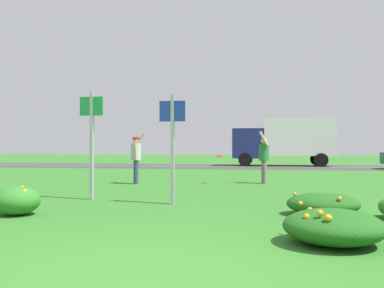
{
  "coord_description": "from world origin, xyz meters",
  "views": [
    {
      "loc": [
        1.14,
        -3.57,
        1.2
      ],
      "look_at": [
        -1.31,
        10.79,
        1.35
      ],
      "focal_mm": 38.99,
      "sensor_mm": 36.0,
      "label": 1
    }
  ],
  "objects": [
    {
      "name": "sign_post_by_roadside",
      "position": [
        -0.77,
        5.14,
        1.43
      ],
      "size": [
        0.56,
        0.1,
        2.34
      ],
      "color": "#93969B",
      "rests_on": "ground"
    },
    {
      "name": "highway_center_stripe",
      "position": [
        0.0,
        23.53,
        0.01
      ],
      "size": [
        120.0,
        0.16,
        0.0
      ],
      "primitive_type": "cube",
      "color": "yellow",
      "rests_on": "ground"
    },
    {
      "name": "daylily_clump_front_left",
      "position": [
        -3.21,
        3.25,
        0.26
      ],
      "size": [
        0.83,
        0.79,
        0.52
      ],
      "color": "#2D7526",
      "rests_on": "ground"
    },
    {
      "name": "person_catcher_green_shirt",
      "position": [
        1.17,
        10.76,
        0.92
      ],
      "size": [
        0.35,
        0.52,
        1.77
      ],
      "color": "#287038",
      "rests_on": "ground"
    },
    {
      "name": "highway_strip",
      "position": [
        0.0,
        23.53,
        0.0
      ],
      "size": [
        120.0,
        7.4,
        0.01
      ],
      "primitive_type": "cube",
      "color": "#38383A",
      "rests_on": "ground"
    },
    {
      "name": "box_truck_navy",
      "position": [
        2.64,
        25.2,
        1.8
      ],
      "size": [
        6.7,
        2.46,
        3.2
      ],
      "color": "navy",
      "rests_on": "ground"
    },
    {
      "name": "sign_post_near_path",
      "position": [
        -2.81,
        5.62,
        1.53
      ],
      "size": [
        0.56,
        0.1,
        2.53
      ],
      "color": "#93969B",
      "rests_on": "ground"
    },
    {
      "name": "daylily_clump_mid_left",
      "position": [
        2.01,
        1.85,
        0.22
      ],
      "size": [
        1.25,
        1.26,
        0.48
      ],
      "color": "#1E5619",
      "rests_on": "ground"
    },
    {
      "name": "daylily_clump_front_center",
      "position": [
        2.2,
        4.17,
        0.2
      ],
      "size": [
        1.28,
        1.07,
        0.4
      ],
      "color": "#1E5619",
      "rests_on": "ground"
    },
    {
      "name": "frisbee_red",
      "position": [
        -0.29,
        10.43,
        0.94
      ],
      "size": [
        0.24,
        0.23,
        0.12
      ],
      "color": "red"
    },
    {
      "name": "ground_plane",
      "position": [
        0.0,
        11.77,
        0.0
      ],
      "size": [
        120.0,
        120.0,
        0.0
      ],
      "primitive_type": "plane",
      "color": "#2D6B23"
    },
    {
      "name": "person_thrower_red_cap_gray_shirt",
      "position": [
        -3.07,
        9.92,
        0.96
      ],
      "size": [
        0.43,
        0.54,
        1.75
      ],
      "color": "#B2B2B7",
      "rests_on": "ground"
    }
  ]
}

